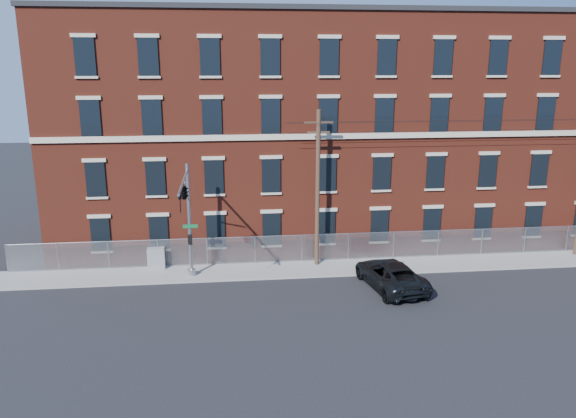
% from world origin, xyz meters
% --- Properties ---
extents(ground, '(140.00, 140.00, 0.00)m').
position_xyz_m(ground, '(0.00, 0.00, 0.00)').
color(ground, black).
rests_on(ground, ground).
extents(sidewalk, '(65.00, 3.00, 0.12)m').
position_xyz_m(sidewalk, '(12.00, 5.00, 0.06)').
color(sidewalk, gray).
rests_on(sidewalk, ground).
extents(mill_building, '(55.30, 14.32, 16.30)m').
position_xyz_m(mill_building, '(12.00, 13.93, 8.15)').
color(mill_building, maroon).
rests_on(mill_building, ground).
extents(chain_link_fence, '(59.06, 0.06, 1.85)m').
position_xyz_m(chain_link_fence, '(12.00, 6.30, 1.06)').
color(chain_link_fence, '#A5A8AD').
rests_on(chain_link_fence, ground).
extents(traffic_signal_mast, '(0.90, 6.75, 7.00)m').
position_xyz_m(traffic_signal_mast, '(-6.00, 2.18, 5.39)').
color(traffic_signal_mast, '#9EA0A5').
rests_on(traffic_signal_mast, ground).
extents(utility_pole_near, '(1.80, 0.28, 10.00)m').
position_xyz_m(utility_pole_near, '(2.00, 5.60, 5.34)').
color(utility_pole_near, '#453022').
rests_on(utility_pole_near, ground).
extents(pickup_truck, '(3.57, 6.14, 1.61)m').
position_xyz_m(pickup_truck, '(5.71, 1.52, 0.80)').
color(pickup_truck, black).
rests_on(pickup_truck, ground).
extents(utility_cabinet, '(1.10, 0.58, 1.35)m').
position_xyz_m(utility_cabinet, '(-8.30, 6.00, 0.80)').
color(utility_cabinet, slate).
rests_on(utility_cabinet, sidewalk).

